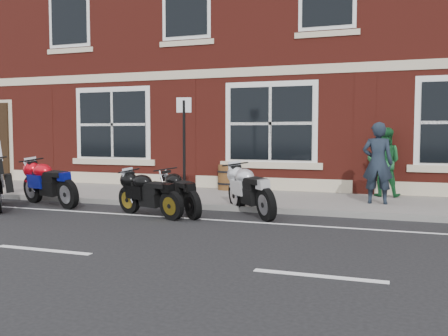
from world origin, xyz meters
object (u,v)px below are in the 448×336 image
at_px(moto_sport_black, 149,192).
at_px(moto_naked_black, 180,191).
at_px(moto_sport_red, 50,181).
at_px(moto_sport_silver, 251,188).
at_px(parking_sign, 184,142).
at_px(pedestrian_right, 384,162).
at_px(pedestrian_left, 378,163).
at_px(barrel_planter, 229,177).

distance_m(moto_sport_black, moto_naked_black, 0.64).
xyz_separation_m(moto_sport_red, moto_sport_silver, (4.87, 0.26, -0.01)).
xyz_separation_m(moto_naked_black, parking_sign, (-0.32, 0.97, 1.01)).
distance_m(moto_sport_silver, pedestrian_right, 4.08).
bearing_deg(moto_sport_black, parking_sign, 14.63).
relative_size(moto_sport_red, moto_naked_black, 1.39).
height_order(moto_sport_red, moto_sport_silver, moto_sport_red).
height_order(moto_sport_black, parking_sign, parking_sign).
relative_size(pedestrian_left, barrel_planter, 2.63).
distance_m(moto_sport_silver, parking_sign, 2.06).
distance_m(moto_sport_black, barrel_planter, 4.13).
bearing_deg(barrel_planter, pedestrian_right, -1.38).
bearing_deg(moto_sport_silver, pedestrian_right, 10.77).
height_order(moto_sport_black, pedestrian_right, pedestrian_right).
bearing_deg(pedestrian_left, moto_sport_red, 17.36).
xyz_separation_m(moto_sport_red, pedestrian_right, (7.41, 3.42, 0.42)).
bearing_deg(moto_sport_black, moto_sport_silver, -44.20).
distance_m(pedestrian_left, barrel_planter, 4.37).
relative_size(moto_sport_silver, parking_sign, 0.72).
relative_size(moto_sport_silver, barrel_planter, 2.46).
bearing_deg(barrel_planter, moto_sport_black, -94.32).
height_order(moto_sport_black, moto_naked_black, moto_naked_black).
bearing_deg(parking_sign, barrel_planter, 71.00).
bearing_deg(moto_naked_black, parking_sign, 60.25).
bearing_deg(pedestrian_left, barrel_planter, -18.54).
height_order(moto_sport_silver, parking_sign, parking_sign).
bearing_deg(barrel_planter, moto_naked_black, -87.12).
relative_size(moto_sport_red, pedestrian_right, 1.22).
distance_m(moto_sport_silver, moto_naked_black, 1.50).
xyz_separation_m(moto_sport_silver, barrel_planter, (-1.61, 3.27, -0.08)).
distance_m(pedestrian_right, barrel_planter, 4.19).
relative_size(moto_naked_black, parking_sign, 0.63).
relative_size(moto_naked_black, pedestrian_right, 0.87).
relative_size(pedestrian_left, pedestrian_right, 1.06).
bearing_deg(moto_sport_black, pedestrian_left, -37.34).
relative_size(moto_sport_red, moto_sport_silver, 1.22).
bearing_deg(moto_sport_red, moto_sport_silver, -65.97).
bearing_deg(moto_sport_silver, moto_naked_black, 157.09).
height_order(moto_naked_black, pedestrian_right, pedestrian_right).
distance_m(moto_naked_black, pedestrian_left, 4.48).
distance_m(moto_sport_red, barrel_planter, 4.80).
distance_m(pedestrian_left, pedestrian_right, 1.43).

